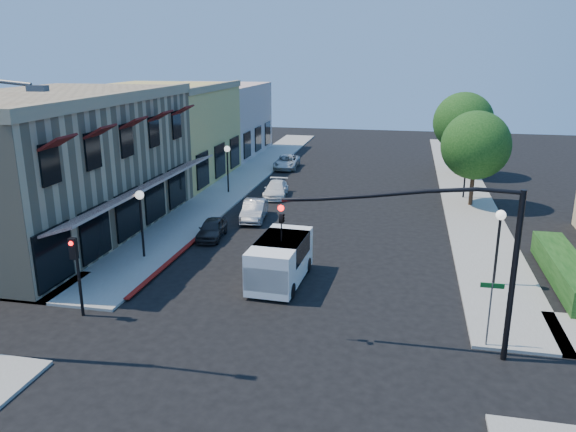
% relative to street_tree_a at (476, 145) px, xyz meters
% --- Properties ---
extents(ground, '(120.00, 120.00, 0.00)m').
position_rel_street_tree_a_xyz_m(ground, '(-8.80, -22.00, -4.19)').
color(ground, black).
rests_on(ground, ground).
extents(sidewalk_left, '(3.50, 50.00, 0.12)m').
position_rel_street_tree_a_xyz_m(sidewalk_left, '(-17.55, 5.00, -4.13)').
color(sidewalk_left, gray).
rests_on(sidewalk_left, ground).
extents(sidewalk_right, '(3.50, 50.00, 0.12)m').
position_rel_street_tree_a_xyz_m(sidewalk_right, '(-0.05, 5.00, -4.13)').
color(sidewalk_right, gray).
rests_on(sidewalk_right, ground).
extents(curb_red_strip, '(0.25, 10.00, 0.06)m').
position_rel_street_tree_a_xyz_m(curb_red_strip, '(-15.70, -14.00, -4.19)').
color(curb_red_strip, maroon).
rests_on(curb_red_strip, ground).
extents(corner_brick_building, '(11.77, 18.20, 8.10)m').
position_rel_street_tree_a_xyz_m(corner_brick_building, '(-24.25, -11.00, -0.19)').
color(corner_brick_building, tan).
rests_on(corner_brick_building, ground).
extents(yellow_stucco_building, '(10.00, 12.00, 7.60)m').
position_rel_street_tree_a_xyz_m(yellow_stucco_building, '(-24.30, 4.00, -0.39)').
color(yellow_stucco_building, '#E3C566').
rests_on(yellow_stucco_building, ground).
extents(pink_stucco_building, '(10.00, 12.00, 7.00)m').
position_rel_street_tree_a_xyz_m(pink_stucco_building, '(-24.30, 16.00, -0.69)').
color(pink_stucco_building, '#C8A397').
rests_on(pink_stucco_building, ground).
extents(hedge, '(1.40, 8.00, 1.10)m').
position_rel_street_tree_a_xyz_m(hedge, '(2.90, -13.00, -4.19)').
color(hedge, '#133D11').
rests_on(hedge, ground).
extents(street_tree_a, '(4.56, 4.56, 6.48)m').
position_rel_street_tree_a_xyz_m(street_tree_a, '(0.00, 0.00, 0.00)').
color(street_tree_a, '#3A2217').
rests_on(street_tree_a, ground).
extents(street_tree_b, '(4.94, 4.94, 7.02)m').
position_rel_street_tree_a_xyz_m(street_tree_b, '(0.00, 10.00, 0.35)').
color(street_tree_b, '#3A2217').
rests_on(street_tree_b, ground).
extents(signal_mast_arm, '(8.01, 0.39, 6.00)m').
position_rel_street_tree_a_xyz_m(signal_mast_arm, '(-2.94, -20.50, -0.11)').
color(signal_mast_arm, black).
rests_on(signal_mast_arm, ground).
extents(secondary_signal, '(0.28, 0.42, 3.32)m').
position_rel_street_tree_a_xyz_m(secondary_signal, '(-16.80, -20.59, -1.88)').
color(secondary_signal, black).
rests_on(secondary_signal, ground).
extents(street_name_sign, '(0.80, 0.06, 2.50)m').
position_rel_street_tree_a_xyz_m(street_name_sign, '(-1.30, -19.80, -2.50)').
color(street_name_sign, '#595B5E').
rests_on(street_name_sign, ground).
extents(lamppost_left_near, '(0.44, 0.44, 3.57)m').
position_rel_street_tree_a_xyz_m(lamppost_left_near, '(-17.30, -14.00, -1.46)').
color(lamppost_left_near, black).
rests_on(lamppost_left_near, ground).
extents(lamppost_left_far, '(0.44, 0.44, 3.57)m').
position_rel_street_tree_a_xyz_m(lamppost_left_far, '(-17.30, 0.00, -1.46)').
color(lamppost_left_far, black).
rests_on(lamppost_left_far, ground).
extents(lamppost_right_near, '(0.44, 0.44, 3.57)m').
position_rel_street_tree_a_xyz_m(lamppost_right_near, '(-0.30, -14.00, -1.46)').
color(lamppost_right_near, black).
rests_on(lamppost_right_near, ground).
extents(lamppost_right_far, '(0.44, 0.44, 3.57)m').
position_rel_street_tree_a_xyz_m(lamppost_right_far, '(-0.30, 2.00, -1.46)').
color(lamppost_right_far, black).
rests_on(lamppost_right_far, ground).
extents(white_van, '(2.23, 4.72, 2.05)m').
position_rel_street_tree_a_xyz_m(white_van, '(-9.80, -15.60, -3.01)').
color(white_van, white).
rests_on(white_van, ground).
extents(parked_car_a, '(1.60, 3.34, 1.10)m').
position_rel_street_tree_a_xyz_m(parked_car_a, '(-15.00, -10.16, -3.64)').
color(parked_car_a, black).
rests_on(parked_car_a, ground).
extents(parked_car_b, '(1.74, 3.88, 1.24)m').
position_rel_street_tree_a_xyz_m(parked_car_b, '(-13.60, -6.15, -3.58)').
color(parked_car_b, '#A3A5A8').
rests_on(parked_car_b, ground).
extents(parked_car_c, '(1.93, 3.96, 1.11)m').
position_rel_street_tree_a_xyz_m(parked_car_c, '(-13.60, -0.23, -3.64)').
color(parked_car_c, white).
rests_on(parked_car_c, ground).
extents(parked_car_d, '(2.14, 4.34, 1.19)m').
position_rel_street_tree_a_xyz_m(parked_car_d, '(-15.00, 10.00, -3.60)').
color(parked_car_d, silver).
rests_on(parked_car_d, ground).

